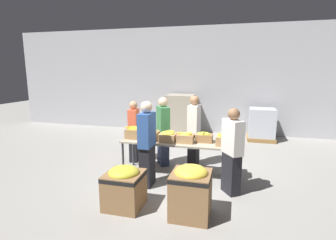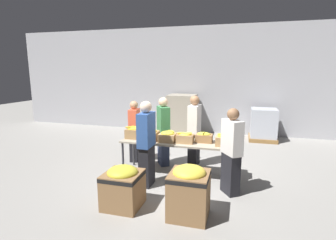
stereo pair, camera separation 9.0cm
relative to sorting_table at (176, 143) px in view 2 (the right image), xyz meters
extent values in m
plane|color=gray|center=(0.00, 0.00, -0.74)|extent=(30.00, 30.00, 0.00)
cube|color=#A8A8AD|center=(0.00, 4.44, 1.26)|extent=(16.00, 0.08, 4.00)
cube|color=#9E937F|center=(0.00, 0.00, 0.04)|extent=(2.50, 0.74, 0.04)
cylinder|color=#38383D|center=(-1.19, -0.31, -0.36)|extent=(0.05, 0.05, 0.76)
cylinder|color=#38383D|center=(1.19, -0.31, -0.36)|extent=(0.05, 0.05, 0.76)
cylinder|color=#38383D|center=(-1.19, 0.31, -0.36)|extent=(0.05, 0.05, 0.76)
cylinder|color=#38383D|center=(1.19, 0.31, -0.36)|extent=(0.05, 0.05, 0.76)
cube|color=#A37A4C|center=(-1.02, 0.00, 0.17)|extent=(0.37, 0.33, 0.22)
ellipsoid|color=gold|center=(-1.02, 0.00, 0.29)|extent=(0.33, 0.29, 0.11)
ellipsoid|color=gold|center=(-1.13, -0.05, 0.33)|extent=(0.20, 0.14, 0.05)
ellipsoid|color=gold|center=(-1.07, -0.07, 0.33)|extent=(0.15, 0.16, 0.05)
ellipsoid|color=gold|center=(-1.04, 0.00, 0.33)|extent=(0.16, 0.16, 0.05)
cube|color=#A37A4C|center=(-0.60, -0.08, 0.16)|extent=(0.37, 0.33, 0.20)
ellipsoid|color=yellow|center=(-0.60, -0.08, 0.27)|extent=(0.31, 0.28, 0.12)
ellipsoid|color=yellow|center=(-0.57, -0.14, 0.31)|extent=(0.11, 0.16, 0.04)
ellipsoid|color=yellow|center=(-0.69, 0.01, 0.30)|extent=(0.12, 0.17, 0.04)
ellipsoid|color=yellow|center=(-0.68, -0.15, 0.30)|extent=(0.06, 0.20, 0.05)
ellipsoid|color=yellow|center=(-0.56, -0.03, 0.30)|extent=(0.19, 0.09, 0.04)
cube|color=tan|center=(-0.18, -0.09, 0.15)|extent=(0.37, 0.33, 0.18)
ellipsoid|color=gold|center=(-0.18, -0.09, 0.24)|extent=(0.31, 0.30, 0.11)
ellipsoid|color=gold|center=(-0.11, -0.05, 0.29)|extent=(0.21, 0.16, 0.05)
ellipsoid|color=gold|center=(-0.18, -0.13, 0.28)|extent=(0.07, 0.19, 0.04)
cube|color=tan|center=(0.22, -0.08, 0.15)|extent=(0.37, 0.27, 0.19)
ellipsoid|color=yellow|center=(0.22, -0.08, 0.25)|extent=(0.31, 0.23, 0.08)
ellipsoid|color=yellow|center=(0.28, -0.15, 0.28)|extent=(0.21, 0.07, 0.05)
ellipsoid|color=yellow|center=(0.18, -0.08, 0.27)|extent=(0.06, 0.17, 0.05)
ellipsoid|color=yellow|center=(0.29, -0.05, 0.28)|extent=(0.15, 0.07, 0.05)
ellipsoid|color=yellow|center=(0.11, -0.14, 0.28)|extent=(0.16, 0.10, 0.05)
cube|color=olive|center=(0.61, 0.09, 0.14)|extent=(0.37, 0.26, 0.17)
ellipsoid|color=gold|center=(0.61, 0.09, 0.24)|extent=(0.29, 0.21, 0.09)
ellipsoid|color=gold|center=(0.56, 0.15, 0.26)|extent=(0.17, 0.10, 0.04)
ellipsoid|color=gold|center=(0.61, 0.04, 0.28)|extent=(0.08, 0.17, 0.05)
cube|color=tan|center=(1.07, -0.06, 0.16)|extent=(0.37, 0.33, 0.20)
ellipsoid|color=gold|center=(1.07, -0.06, 0.26)|extent=(0.29, 0.29, 0.11)
ellipsoid|color=gold|center=(1.00, -0.09, 0.30)|extent=(0.17, 0.06, 0.04)
ellipsoid|color=gold|center=(1.13, -0.06, 0.30)|extent=(0.18, 0.15, 0.04)
cube|color=black|center=(-1.29, 0.63, -0.36)|extent=(0.25, 0.39, 0.76)
cube|color=#EA5B3D|center=(-1.29, 0.63, 0.33)|extent=(0.27, 0.46, 0.63)
sphere|color=tan|center=(-1.29, 0.63, 0.76)|extent=(0.21, 0.21, 0.21)
cube|color=black|center=(1.24, -0.64, -0.34)|extent=(0.39, 0.44, 0.80)
cube|color=silver|center=(1.24, -0.64, 0.39)|extent=(0.44, 0.50, 0.66)
sphere|color=#896042|center=(1.24, -0.64, 0.83)|extent=(0.23, 0.23, 0.23)
cube|color=#2D3856|center=(-0.47, 0.56, -0.33)|extent=(0.39, 0.45, 0.82)
cube|color=#387A47|center=(-0.47, 0.56, 0.41)|extent=(0.44, 0.51, 0.68)
sphere|color=#DBAD89|center=(-0.47, 0.56, 0.87)|extent=(0.23, 0.23, 0.23)
cube|color=black|center=(-0.46, -0.72, -0.32)|extent=(0.23, 0.41, 0.84)
cube|color=#2D5199|center=(-0.46, -0.72, 0.45)|extent=(0.25, 0.48, 0.70)
sphere|color=beige|center=(-0.46, -0.72, 0.92)|extent=(0.24, 0.24, 0.24)
cube|color=black|center=(0.28, 0.72, -0.32)|extent=(0.25, 0.42, 0.84)
cube|color=silver|center=(0.28, 0.72, 0.45)|extent=(0.27, 0.49, 0.69)
sphere|color=#896042|center=(0.28, 0.72, 0.91)|extent=(0.24, 0.24, 0.24)
cube|color=olive|center=(-0.55, -1.67, -0.43)|extent=(0.63, 0.63, 0.63)
cube|color=black|center=(-0.55, -1.67, -0.17)|extent=(0.63, 0.63, 0.07)
ellipsoid|color=gold|center=(-0.55, -1.67, -0.10)|extent=(0.53, 0.53, 0.22)
cube|color=olive|center=(0.63, -1.67, -0.37)|extent=(0.63, 0.63, 0.75)
cube|color=black|center=(0.63, -1.67, -0.04)|extent=(0.64, 0.64, 0.07)
ellipsoid|color=yellow|center=(0.63, -1.67, 0.02)|extent=(0.54, 0.54, 0.22)
cube|color=olive|center=(-0.71, 3.79, -0.68)|extent=(1.07, 1.07, 0.13)
cube|color=#A39984|center=(-0.71, 3.79, 0.07)|extent=(0.98, 0.98, 1.37)
cube|color=olive|center=(2.15, 3.75, -0.68)|extent=(0.92, 0.92, 0.13)
cube|color=#B2B7C1|center=(2.15, 3.75, -0.13)|extent=(0.84, 0.84, 0.97)
camera|label=1|loc=(1.27, -5.61, 1.63)|focal=28.00mm
camera|label=2|loc=(1.36, -5.58, 1.63)|focal=28.00mm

